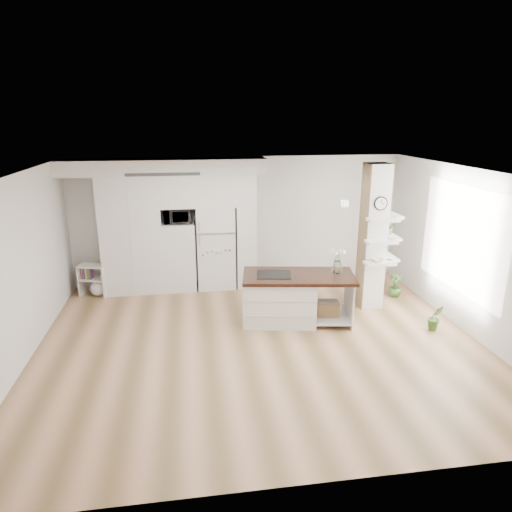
{
  "coord_description": "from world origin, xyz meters",
  "views": [
    {
      "loc": [
        -1.04,
        -6.53,
        3.47
      ],
      "look_at": [
        0.07,
        0.9,
        1.18
      ],
      "focal_mm": 32.0,
      "sensor_mm": 36.0,
      "label": 1
    }
  ],
  "objects": [
    {
      "name": "floor",
      "position": [
        0.0,
        0.0,
        0.0
      ],
      "size": [
        7.0,
        6.0,
        0.01
      ],
      "primitive_type": "cube",
      "color": "tan",
      "rests_on": "ground"
    },
    {
      "name": "pendant_light",
      "position": [
        1.7,
        0.15,
        2.12
      ],
      "size": [
        0.12,
        0.12,
        0.1
      ],
      "primitive_type": "cylinder",
      "color": "white",
      "rests_on": "room"
    },
    {
      "name": "refrigerator",
      "position": [
        -0.53,
        2.68,
        0.88
      ],
      "size": [
        0.78,
        0.69,
        1.75
      ],
      "color": "white",
      "rests_on": "floor"
    },
    {
      "name": "kitchen_island",
      "position": [
        0.57,
        0.75,
        0.45
      ],
      "size": [
        2.04,
        1.2,
        1.43
      ],
      "rotation": [
        0.0,
        0.0,
        -0.16
      ],
      "color": "white",
      "rests_on": "floor"
    },
    {
      "name": "room",
      "position": [
        0.0,
        0.0,
        1.86
      ],
      "size": [
        7.04,
        6.04,
        2.72
      ],
      "color": "white",
      "rests_on": "ground"
    },
    {
      "name": "shelf_plant",
      "position": [
        2.63,
        1.3,
        1.52
      ],
      "size": [
        0.27,
        0.23,
        0.3
      ],
      "primitive_type": "imported",
      "color": "#42702D",
      "rests_on": "column"
    },
    {
      "name": "floor_plant_b",
      "position": [
        3.0,
        1.56,
        0.23
      ],
      "size": [
        0.31,
        0.31,
        0.46
      ],
      "primitive_type": "imported",
      "rotation": [
        0.0,
        0.0,
        -0.27
      ],
      "color": "#42702D",
      "rests_on": "floor"
    },
    {
      "name": "decor_bowl",
      "position": [
        2.3,
        0.9,
        1.0
      ],
      "size": [
        0.22,
        0.22,
        0.05
      ],
      "primitive_type": "imported",
      "color": "white",
      "rests_on": "column"
    },
    {
      "name": "cabinet_wall",
      "position": [
        -1.45,
        2.67,
        1.51
      ],
      "size": [
        4.0,
        0.71,
        2.7
      ],
      "color": "white",
      "rests_on": "floor"
    },
    {
      "name": "bookshelf",
      "position": [
        -2.98,
        2.49,
        0.29
      ],
      "size": [
        0.61,
        0.45,
        0.65
      ],
      "rotation": [
        0.0,
        0.0,
        -0.28
      ],
      "color": "white",
      "rests_on": "floor"
    },
    {
      "name": "floor_plant_a",
      "position": [
        3.0,
        0.01,
        0.23
      ],
      "size": [
        0.27,
        0.23,
        0.46
      ],
      "primitive_type": "imported",
      "rotation": [
        0.0,
        0.0,
        -0.12
      ],
      "color": "#42702D",
      "rests_on": "floor"
    },
    {
      "name": "window",
      "position": [
        3.48,
        0.3,
        1.5
      ],
      "size": [
        0.0,
        2.4,
        2.4
      ],
      "primitive_type": "plane",
      "rotation": [
        1.57,
        0.0,
        -1.57
      ],
      "color": "white",
      "rests_on": "room"
    },
    {
      "name": "microwave",
      "position": [
        -1.27,
        2.62,
        1.57
      ],
      "size": [
        0.54,
        0.37,
        0.3
      ],
      "primitive_type": "imported",
      "color": "#2D2D2D",
      "rests_on": "cabinet_wall"
    },
    {
      "name": "column",
      "position": [
        2.38,
        1.13,
        1.35
      ],
      "size": [
        0.69,
        0.9,
        2.7
      ],
      "color": "silver",
      "rests_on": "floor"
    }
  ]
}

